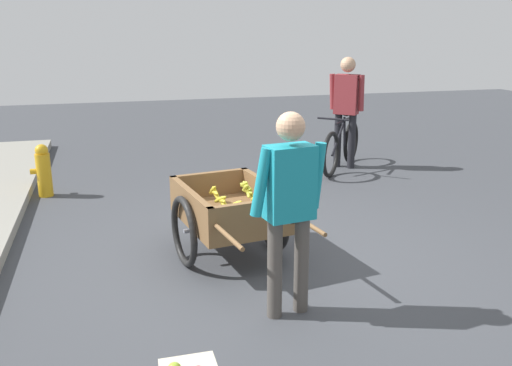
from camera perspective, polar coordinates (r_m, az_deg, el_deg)
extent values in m
plane|color=#3D3F44|center=(4.97, 1.86, -8.60)|extent=(24.00, 24.00, 0.00)
cube|color=brown|center=(5.02, -2.74, -3.46)|extent=(1.21, 0.96, 0.10)
cube|color=brown|center=(5.43, -4.80, -0.11)|extent=(0.18, 0.80, 0.24)
cube|color=brown|center=(4.51, -0.31, -3.42)|extent=(0.18, 0.80, 0.24)
cube|color=brown|center=(4.85, -6.84, -2.14)|extent=(1.10, 0.23, 0.24)
cube|color=brown|center=(5.11, 1.09, -1.10)|extent=(1.10, 0.23, 0.24)
torus|color=black|center=(4.91, -7.52, -5.02)|extent=(0.64, 0.16, 0.64)
torus|color=black|center=(5.21, 1.77, -3.63)|extent=(0.64, 0.16, 0.64)
cylinder|color=gray|center=(5.05, -2.73, -4.32)|extent=(0.18, 0.88, 0.04)
cylinder|color=brown|center=(4.13, -2.90, -5.59)|extent=(0.55, 0.12, 0.04)
cylinder|color=brown|center=(4.41, 5.37, -4.24)|extent=(0.55, 0.12, 0.04)
cylinder|color=gray|center=(5.51, -4.53, -4.19)|extent=(0.04, 0.04, 0.35)
ellipsoid|color=gold|center=(4.77, 0.41, -2.02)|extent=(0.17, 0.11, 0.16)
ellipsoid|color=gold|center=(4.78, 0.26, -1.86)|extent=(0.19, 0.09, 0.08)
ellipsoid|color=gold|center=(4.78, 0.11, -1.71)|extent=(0.19, 0.11, 0.08)
ellipsoid|color=gold|center=(4.79, -0.02, -1.56)|extent=(0.18, 0.10, 0.14)
ellipsoid|color=gold|center=(4.98, -6.40, -1.56)|extent=(0.18, 0.06, 0.14)
ellipsoid|color=gold|center=(4.99, -6.51, -1.43)|extent=(0.19, 0.12, 0.11)
ellipsoid|color=gold|center=(4.99, -6.62, -1.29)|extent=(0.19, 0.08, 0.05)
ellipsoid|color=gold|center=(5.00, -6.74, -1.15)|extent=(0.19, 0.06, 0.11)
ellipsoid|color=gold|center=(5.00, -6.82, -1.03)|extent=(0.19, 0.08, 0.13)
ellipsoid|color=gold|center=(4.83, -1.74, -2.72)|extent=(0.18, 0.06, 0.15)
ellipsoid|color=gold|center=(4.83, -1.88, -2.57)|extent=(0.19, 0.10, 0.08)
ellipsoid|color=gold|center=(4.84, -2.02, -2.41)|extent=(0.19, 0.09, 0.09)
ellipsoid|color=gold|center=(4.85, -2.14, -2.26)|extent=(0.17, 0.13, 0.14)
ellipsoid|color=gold|center=(5.07, -0.67, -1.09)|extent=(0.18, 0.12, 0.12)
ellipsoid|color=gold|center=(5.07, -0.76, -0.97)|extent=(0.19, 0.09, 0.10)
ellipsoid|color=gold|center=(5.08, -0.88, -0.84)|extent=(0.19, 0.09, 0.05)
ellipsoid|color=gold|center=(5.08, -0.99, -0.71)|extent=(0.19, 0.09, 0.10)
ellipsoid|color=gold|center=(5.09, -1.10, -0.58)|extent=(0.18, 0.06, 0.13)
ellipsoid|color=gold|center=(4.88, -3.38, -2.13)|extent=(0.19, 0.10, 0.12)
ellipsoid|color=gold|center=(4.89, -3.49, -2.00)|extent=(0.19, 0.05, 0.08)
ellipsoid|color=gold|center=(4.89, -3.62, -1.85)|extent=(0.19, 0.07, 0.07)
ellipsoid|color=gold|center=(4.90, -3.73, -1.71)|extent=(0.18, 0.12, 0.13)
ellipsoid|color=gold|center=(4.73, -1.13, -3.18)|extent=(0.19, 0.09, 0.14)
ellipsoid|color=gold|center=(4.74, -1.29, -3.01)|extent=(0.18, 0.07, 0.04)
ellipsoid|color=gold|center=(4.76, -1.48, -2.81)|extent=(0.17, 0.09, 0.15)
ellipsoid|color=gold|center=(4.73, 0.60, -2.56)|extent=(0.18, 0.09, 0.14)
ellipsoid|color=gold|center=(4.73, 0.48, -2.42)|extent=(0.19, 0.08, 0.11)
ellipsoid|color=gold|center=(4.74, 0.35, -2.27)|extent=(0.18, 0.07, 0.05)
ellipsoid|color=gold|center=(4.74, 0.22, -2.12)|extent=(0.19, 0.06, 0.11)
ellipsoid|color=gold|center=(4.74, 0.13, -2.00)|extent=(0.19, 0.07, 0.13)
ellipsoid|color=gold|center=(5.19, -4.22, -1.08)|extent=(0.18, 0.08, 0.14)
ellipsoid|color=gold|center=(5.21, -4.37, -0.92)|extent=(0.19, 0.07, 0.05)
ellipsoid|color=gold|center=(5.22, -4.52, -0.76)|extent=(0.17, 0.07, 0.15)
ellipsoid|color=gold|center=(5.15, -0.88, -0.56)|extent=(0.17, 0.11, 0.15)
ellipsoid|color=gold|center=(5.16, -1.02, -0.41)|extent=(0.18, 0.13, 0.09)
ellipsoid|color=gold|center=(5.17, -1.15, -0.26)|extent=(0.19, 0.07, 0.09)
ellipsoid|color=gold|center=(5.17, -1.25, -0.14)|extent=(0.18, 0.07, 0.13)
cylinder|color=#4C4742|center=(4.01, 1.96, -8.97)|extent=(0.11, 0.11, 0.75)
cylinder|color=#4C4742|center=(4.11, 4.75, -8.41)|extent=(0.11, 0.11, 0.75)
cube|color=teal|center=(3.84, 3.53, 0.04)|extent=(0.25, 0.37, 0.53)
sphere|color=tan|center=(3.75, 3.63, 5.90)|extent=(0.20, 0.20, 0.20)
cylinder|color=teal|center=(3.73, 0.55, 0.06)|extent=(0.08, 0.16, 0.48)
cylinder|color=teal|center=(3.93, 6.37, 0.78)|extent=(0.08, 0.13, 0.48)
torus|color=black|center=(7.82, 7.79, 2.94)|extent=(0.54, 0.48, 0.66)
torus|color=black|center=(8.76, 9.85, 4.24)|extent=(0.54, 0.48, 0.66)
cylinder|color=black|center=(8.22, 9.00, 6.35)|extent=(0.47, 0.42, 0.04)
cylinder|color=black|center=(8.36, 9.19, 5.29)|extent=(0.10, 0.09, 0.45)
cylinder|color=black|center=(8.09, 8.55, 4.60)|extent=(0.42, 0.38, 0.43)
ellipsoid|color=black|center=(8.34, 9.31, 7.10)|extent=(0.20, 0.08, 0.06)
cylinder|color=black|center=(7.78, 8.04, 6.61)|extent=(0.32, 0.36, 0.03)
cylinder|color=black|center=(8.39, 9.93, 4.27)|extent=(0.11, 0.11, 0.82)
cylinder|color=black|center=(8.45, 8.49, 4.42)|extent=(0.11, 0.11, 0.82)
cube|color=maroon|center=(8.31, 9.42, 9.09)|extent=(0.37, 0.39, 0.58)
sphere|color=tan|center=(8.27, 9.56, 12.06)|extent=(0.22, 0.22, 0.22)
cylinder|color=maroon|center=(8.24, 10.91, 9.17)|extent=(0.08, 0.09, 0.52)
cylinder|color=maroon|center=(8.37, 7.97, 9.40)|extent=(0.08, 0.11, 0.53)
cylinder|color=gold|center=(7.38, -21.18, 0.78)|extent=(0.18, 0.18, 0.55)
sphere|color=gold|center=(7.31, -21.42, 3.16)|extent=(0.16, 0.16, 0.16)
cylinder|color=gold|center=(7.48, -21.15, 1.40)|extent=(0.10, 0.07, 0.07)
cylinder|color=gold|center=(7.38, -22.07, 1.13)|extent=(0.07, 0.10, 0.07)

